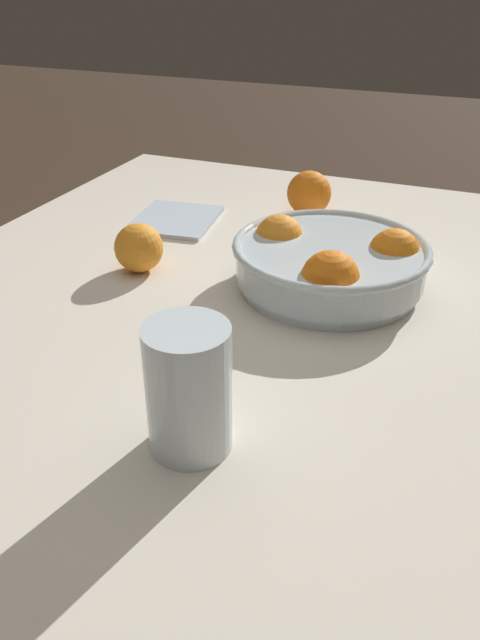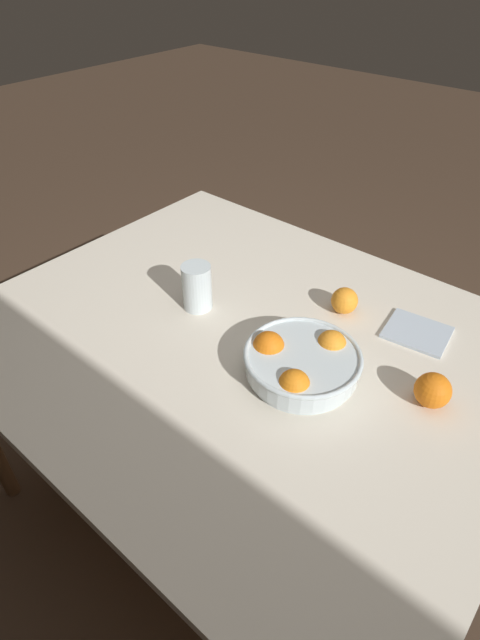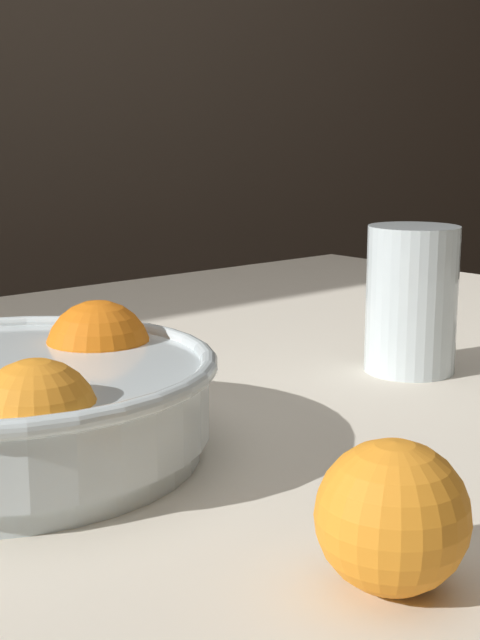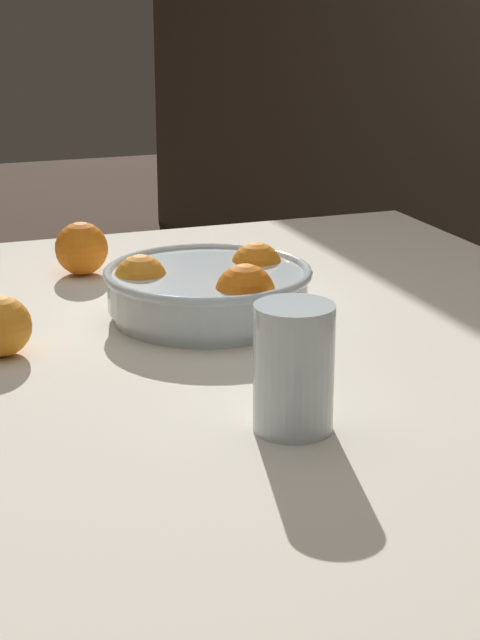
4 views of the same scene
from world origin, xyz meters
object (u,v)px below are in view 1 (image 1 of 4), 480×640
object	(u,v)px
orange_loose_front	(309,193)
fruit_bowl	(330,262)
orange_loose_near_bowl	(139,248)
juice_glass	(189,395)

from	to	relation	value
orange_loose_front	fruit_bowl	bearing A→B (deg)	22.55
orange_loose_near_bowl	orange_loose_front	size ratio (longest dim) A/B	0.91
juice_glass	orange_loose_near_bowl	world-z (taller)	juice_glass
juice_glass	orange_loose_near_bowl	size ratio (longest dim) A/B	1.79
fruit_bowl	orange_loose_near_bowl	world-z (taller)	fruit_bowl
juice_glass	orange_loose_front	bearing A→B (deg)	-173.26
fruit_bowl	juice_glass	distance (m)	0.38
fruit_bowl	orange_loose_front	world-z (taller)	fruit_bowl
fruit_bowl	orange_loose_near_bowl	xyz separation A→B (m)	(0.05, -0.28, -0.00)
orange_loose_near_bowl	orange_loose_front	distance (m)	0.37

